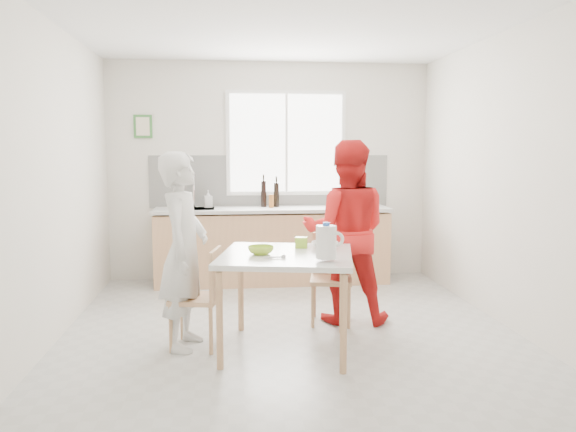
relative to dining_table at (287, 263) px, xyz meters
name	(u,v)px	position (x,y,z in m)	size (l,w,h in m)	color
ground	(290,333)	(0.08, 0.41, -0.71)	(4.50, 4.50, 0.00)	#B7B7B2
room_shell	(290,147)	(0.08, 0.41, 0.93)	(4.50, 4.50, 4.50)	silver
window	(286,143)	(0.28, 2.64, 0.99)	(1.50, 0.06, 1.30)	white
backsplash	(270,181)	(0.08, 2.65, 0.51)	(3.00, 0.02, 0.65)	white
picture_frame	(143,126)	(-1.47, 2.64, 1.19)	(0.22, 0.03, 0.28)	#3B7E39
kitchen_counter	(272,248)	(0.07, 2.36, -0.29)	(2.84, 0.64, 1.37)	tan
dining_table	(287,263)	(0.00, 0.00, 0.00)	(1.21, 1.21, 0.79)	silver
chair_left	(203,293)	(-0.67, 0.13, -0.26)	(0.45, 0.45, 0.82)	tan
chair_far	(331,274)	(0.50, 0.73, -0.26)	(0.45, 0.45, 0.83)	tan
person_white	(184,251)	(-0.82, 0.16, 0.09)	(0.58, 0.38, 1.60)	silver
person_red	(346,232)	(0.64, 0.72, 0.14)	(0.83, 0.65, 1.71)	red
bowl_green	(261,250)	(-0.21, -0.01, 0.11)	(0.21, 0.21, 0.06)	#A3D030
bowl_white	(325,245)	(0.34, 0.19, 0.11)	(0.23, 0.23, 0.06)	silver
milk_jug	(327,242)	(0.26, -0.34, 0.23)	(0.21, 0.15, 0.27)	white
green_box	(301,242)	(0.15, 0.26, 0.13)	(0.10, 0.10, 0.09)	#9CD130
spoon	(273,257)	(-0.12, -0.20, 0.09)	(0.01, 0.01, 0.16)	#A5A5AA
cutting_board	(355,207)	(1.08, 2.27, 0.21)	(0.35, 0.25, 0.01)	#67B329
wine_bottle_a	(264,194)	(-0.02, 2.49, 0.37)	(0.07, 0.07, 0.32)	black
wine_bottle_b	(276,195)	(0.14, 2.45, 0.36)	(0.07, 0.07, 0.30)	black
jar_amber	(271,201)	(0.07, 2.37, 0.29)	(0.06, 0.06, 0.16)	#955520
soap_bottle	(208,199)	(-0.70, 2.47, 0.31)	(0.09, 0.10, 0.21)	#999999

